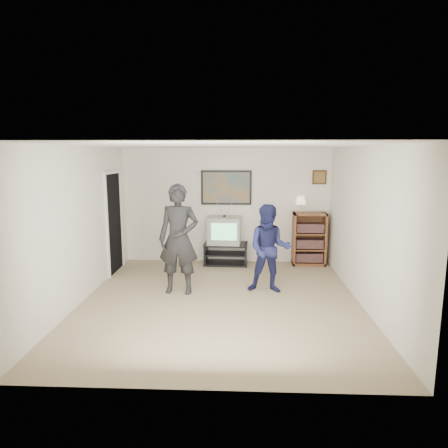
# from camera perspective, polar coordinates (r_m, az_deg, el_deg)

# --- Properties ---
(room_shell) EXTENTS (4.51, 5.00, 2.51)m
(room_shell) POSITION_cam_1_polar(r_m,az_deg,el_deg) (6.64, -0.36, 0.24)
(room_shell) COLOR #877055
(room_shell) RESTS_ON ground
(media_stand) EXTENTS (0.95, 0.56, 0.47)m
(media_stand) POSITION_cam_1_polar(r_m,az_deg,el_deg) (8.70, 0.27, -4.26)
(media_stand) COLOR black
(media_stand) RESTS_ON room_shell
(crt_television) EXTENTS (0.72, 0.62, 0.58)m
(crt_television) POSITION_cam_1_polar(r_m,az_deg,el_deg) (8.59, 0.08, -0.87)
(crt_television) COLOR gray
(crt_television) RESTS_ON media_stand
(bookshelf) EXTENTS (0.69, 0.39, 1.13)m
(bookshelf) POSITION_cam_1_polar(r_m,az_deg,el_deg) (8.79, 12.04, -2.09)
(bookshelf) COLOR brown
(bookshelf) RESTS_ON room_shell
(table_lamp) EXTENTS (0.22, 0.22, 0.36)m
(table_lamp) POSITION_cam_1_polar(r_m,az_deg,el_deg) (8.66, 10.91, 2.78)
(table_lamp) COLOR #FCEFBF
(table_lamp) RESTS_ON bookshelf
(person_tall) EXTENTS (0.72, 0.50, 1.89)m
(person_tall) POSITION_cam_1_polar(r_m,az_deg,el_deg) (6.83, -6.48, -2.17)
(person_tall) COLOR black
(person_tall) RESTS_ON room_shell
(person_short) EXTENTS (0.81, 0.66, 1.53)m
(person_short) POSITION_cam_1_polar(r_m,az_deg,el_deg) (6.90, 6.49, -3.55)
(person_short) COLOR #1B1F4B
(person_short) RESTS_ON room_shell
(controller_left) EXTENTS (0.05, 0.11, 0.03)m
(controller_left) POSITION_cam_1_polar(r_m,az_deg,el_deg) (6.97, -5.87, 0.96)
(controller_left) COLOR white
(controller_left) RESTS_ON person_tall
(controller_right) EXTENTS (0.07, 0.13, 0.04)m
(controller_right) POSITION_cam_1_polar(r_m,az_deg,el_deg) (7.07, 6.42, -0.65)
(controller_right) COLOR white
(controller_right) RESTS_ON person_short
(poster) EXTENTS (1.10, 0.03, 0.75)m
(poster) POSITION_cam_1_polar(r_m,az_deg,el_deg) (8.71, 0.33, 5.22)
(poster) COLOR black
(poster) RESTS_ON room_shell
(air_vent) EXTENTS (0.28, 0.02, 0.14)m
(air_vent) POSITION_cam_1_polar(r_m,az_deg,el_deg) (8.73, -3.31, 7.19)
(air_vent) COLOR white
(air_vent) RESTS_ON room_shell
(small_picture) EXTENTS (0.30, 0.03, 0.30)m
(small_picture) POSITION_cam_1_polar(r_m,az_deg,el_deg) (8.85, 13.47, 6.52)
(small_picture) COLOR #352011
(small_picture) RESTS_ON room_shell
(doorway) EXTENTS (0.03, 0.85, 2.00)m
(doorway) POSITION_cam_1_polar(r_m,az_deg,el_deg) (8.32, -15.49, 0.11)
(doorway) COLOR black
(doorway) RESTS_ON room_shell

